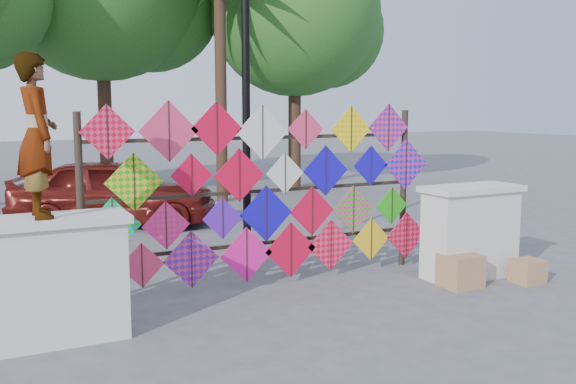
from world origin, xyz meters
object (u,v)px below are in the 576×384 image
(kite_rack, at_px, (270,194))
(sedan, at_px, (114,192))
(vendor_woman, at_px, (37,136))
(lamppost, at_px, (246,83))

(kite_rack, bearing_deg, sedan, 100.40)
(kite_rack, xyz_separation_m, sedan, (-0.96, 5.22, -0.54))
(vendor_woman, relative_size, lamppost, 0.36)
(sedan, xyz_separation_m, lamppost, (1.16, -3.95, 2.02))
(sedan, height_order, lamppost, lamppost)
(kite_rack, distance_m, sedan, 5.33)
(vendor_woman, bearing_deg, lamppost, -58.35)
(sedan, bearing_deg, kite_rack, -144.70)
(vendor_woman, distance_m, sedan, 6.60)
(vendor_woman, height_order, sedan, vendor_woman)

